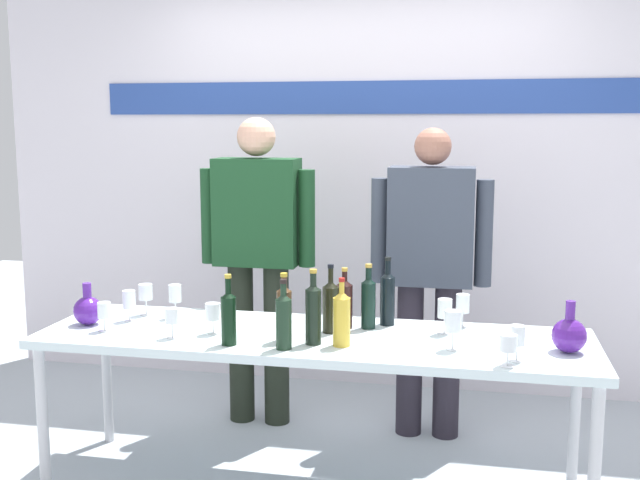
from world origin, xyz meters
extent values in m
cube|color=white|center=(0.00, 1.52, 1.50)|extent=(4.80, 0.10, 3.00)
cube|color=#2C4B9E|center=(0.00, 1.46, 1.83)|extent=(3.36, 0.01, 0.20)
cube|color=silver|center=(0.00, 0.00, 0.72)|extent=(2.47, 0.71, 0.04)
cylinder|color=silver|center=(-1.18, -0.30, 0.35)|extent=(0.05, 0.05, 0.70)
cylinder|color=silver|center=(1.18, -0.30, 0.35)|extent=(0.05, 0.05, 0.70)
cylinder|color=silver|center=(-1.18, 0.30, 0.35)|extent=(0.05, 0.05, 0.70)
cylinder|color=silver|center=(1.18, 0.30, 0.35)|extent=(0.05, 0.05, 0.70)
sphere|color=#511F91|center=(-1.07, -0.05, 0.80)|extent=(0.13, 0.13, 0.13)
cylinder|color=#511F91|center=(-1.07, -0.05, 0.90)|extent=(0.04, 0.04, 0.07)
sphere|color=#501F8A|center=(1.09, -0.05, 0.81)|extent=(0.14, 0.14, 0.14)
cylinder|color=#501F8A|center=(1.09, -0.05, 0.91)|extent=(0.04, 0.04, 0.09)
cylinder|color=black|center=(-0.57, 0.74, 0.45)|extent=(0.14, 0.14, 0.90)
cylinder|color=black|center=(-0.37, 0.74, 0.45)|extent=(0.14, 0.14, 0.90)
cube|color=#1A4424|center=(-0.47, 0.74, 1.19)|extent=(0.45, 0.22, 0.58)
cylinder|color=#1A4424|center=(-0.75, 0.74, 1.16)|extent=(0.09, 0.09, 0.52)
cylinder|color=#1A4424|center=(-0.19, 0.74, 1.16)|extent=(0.09, 0.09, 0.52)
sphere|color=#E2A78A|center=(-0.47, 0.74, 1.60)|extent=(0.21, 0.21, 0.21)
cylinder|color=#27222C|center=(0.37, 0.74, 0.42)|extent=(0.14, 0.14, 0.83)
cylinder|color=#27222C|center=(0.57, 0.74, 0.42)|extent=(0.14, 0.14, 0.83)
cube|color=#3C4452|center=(0.47, 0.74, 1.14)|extent=(0.44, 0.22, 0.61)
cylinder|color=#3C4452|center=(0.20, 0.74, 1.11)|extent=(0.09, 0.09, 0.55)
cylinder|color=#3C4452|center=(0.74, 0.74, 1.11)|extent=(0.09, 0.09, 0.55)
sphere|color=#A16855|center=(0.47, 0.74, 1.55)|extent=(0.19, 0.19, 0.19)
cylinder|color=black|center=(0.07, 0.05, 0.84)|extent=(0.07, 0.07, 0.21)
cone|color=black|center=(0.07, 0.05, 0.96)|extent=(0.07, 0.07, 0.03)
cylinder|color=black|center=(0.07, 0.05, 0.99)|extent=(0.02, 0.02, 0.09)
cylinder|color=black|center=(0.07, 0.05, 1.04)|extent=(0.03, 0.03, 0.02)
cylinder|color=black|center=(0.23, 0.16, 0.84)|extent=(0.07, 0.07, 0.21)
cone|color=black|center=(0.23, 0.16, 0.96)|extent=(0.07, 0.07, 0.03)
cylinder|color=black|center=(0.23, 0.16, 0.98)|extent=(0.03, 0.03, 0.07)
cylinder|color=gold|center=(0.23, 0.16, 1.03)|extent=(0.03, 0.03, 0.02)
cylinder|color=black|center=(0.03, -0.14, 0.85)|extent=(0.07, 0.07, 0.24)
cone|color=black|center=(0.03, -0.14, 0.98)|extent=(0.07, 0.07, 0.03)
cylinder|color=black|center=(0.03, -0.14, 1.01)|extent=(0.03, 0.03, 0.07)
cylinder|color=gold|center=(0.03, -0.14, 1.05)|extent=(0.03, 0.03, 0.02)
cylinder|color=black|center=(-0.32, -0.23, 0.84)|extent=(0.07, 0.07, 0.21)
cone|color=black|center=(-0.32, -0.23, 0.95)|extent=(0.07, 0.07, 0.03)
cylinder|color=black|center=(-0.32, -0.23, 0.98)|extent=(0.03, 0.03, 0.08)
cylinder|color=gold|center=(-0.32, -0.23, 1.03)|extent=(0.03, 0.03, 0.02)
cylinder|color=#192F1E|center=(-0.08, -0.24, 0.84)|extent=(0.07, 0.07, 0.21)
cone|color=#192F1E|center=(-0.08, -0.24, 0.96)|extent=(0.07, 0.07, 0.03)
cylinder|color=#192F1E|center=(-0.08, -0.24, 0.98)|extent=(0.03, 0.03, 0.07)
cylinder|color=black|center=(-0.08, -0.24, 1.02)|extent=(0.03, 0.03, 0.02)
cylinder|color=#52351D|center=(-0.10, -0.12, 0.85)|extent=(0.07, 0.07, 0.22)
cone|color=#52351D|center=(-0.10, -0.12, 0.97)|extent=(0.07, 0.07, 0.03)
cylinder|color=#52351D|center=(-0.10, -0.12, 0.99)|extent=(0.03, 0.03, 0.06)
cylinder|color=gold|center=(-0.10, -0.12, 1.03)|extent=(0.03, 0.03, 0.02)
cylinder|color=black|center=(0.12, 0.14, 0.84)|extent=(0.08, 0.08, 0.20)
cone|color=black|center=(0.12, 0.14, 0.95)|extent=(0.08, 0.08, 0.03)
cylinder|color=black|center=(0.12, 0.14, 0.97)|extent=(0.02, 0.02, 0.06)
cylinder|color=gold|center=(0.12, 0.14, 1.01)|extent=(0.03, 0.03, 0.02)
cylinder|color=gold|center=(0.15, -0.14, 0.84)|extent=(0.07, 0.07, 0.21)
cone|color=gold|center=(0.15, -0.14, 0.96)|extent=(0.07, 0.07, 0.03)
cylinder|color=gold|center=(0.15, -0.14, 0.98)|extent=(0.02, 0.02, 0.07)
cylinder|color=#A81E17|center=(0.15, -0.14, 1.02)|extent=(0.03, 0.03, 0.02)
cylinder|color=black|center=(0.30, 0.24, 0.85)|extent=(0.07, 0.07, 0.23)
cone|color=black|center=(0.30, 0.24, 0.97)|extent=(0.07, 0.07, 0.03)
cylinder|color=black|center=(0.30, 0.24, 1.00)|extent=(0.03, 0.03, 0.08)
cylinder|color=black|center=(0.30, 0.24, 1.05)|extent=(0.03, 0.03, 0.02)
cylinder|color=white|center=(-0.91, 0.05, 0.74)|extent=(0.05, 0.05, 0.00)
cylinder|color=white|center=(-0.91, 0.05, 0.77)|extent=(0.01, 0.01, 0.06)
cylinder|color=white|center=(-0.91, 0.05, 0.84)|extent=(0.06, 0.06, 0.09)
cylinder|color=white|center=(-0.94, -0.14, 0.74)|extent=(0.06, 0.06, 0.00)
cylinder|color=white|center=(-0.94, -0.14, 0.77)|extent=(0.01, 0.01, 0.06)
cylinder|color=white|center=(-0.94, -0.14, 0.83)|extent=(0.06, 0.06, 0.07)
cylinder|color=white|center=(-0.72, 0.15, 0.74)|extent=(0.05, 0.05, 0.00)
cylinder|color=white|center=(-0.72, 0.15, 0.78)|extent=(0.01, 0.01, 0.08)
cylinder|color=white|center=(-0.72, 0.15, 0.86)|extent=(0.06, 0.06, 0.08)
cylinder|color=white|center=(-0.88, 0.18, 0.74)|extent=(0.06, 0.06, 0.00)
cylinder|color=white|center=(-0.88, 0.18, 0.78)|extent=(0.01, 0.01, 0.07)
cylinder|color=white|center=(-0.88, 0.18, 0.85)|extent=(0.07, 0.07, 0.08)
cylinder|color=white|center=(-0.60, -0.18, 0.74)|extent=(0.05, 0.05, 0.00)
cylinder|color=white|center=(-0.60, -0.18, 0.77)|extent=(0.01, 0.01, 0.06)
cylinder|color=white|center=(-0.60, -0.18, 0.84)|extent=(0.06, 0.06, 0.07)
cylinder|color=white|center=(-0.44, -0.08, 0.74)|extent=(0.05, 0.05, 0.00)
cylinder|color=white|center=(-0.44, -0.08, 0.77)|extent=(0.01, 0.01, 0.06)
cylinder|color=white|center=(-0.44, -0.08, 0.84)|extent=(0.07, 0.07, 0.07)
cylinder|color=white|center=(0.65, 0.27, 0.74)|extent=(0.06, 0.06, 0.00)
cylinder|color=white|center=(0.65, 0.27, 0.77)|extent=(0.01, 0.01, 0.06)
cylinder|color=white|center=(0.65, 0.27, 0.85)|extent=(0.06, 0.06, 0.09)
cylinder|color=white|center=(0.87, -0.21, 0.74)|extent=(0.06, 0.06, 0.00)
cylinder|color=white|center=(0.87, -0.21, 0.77)|extent=(0.01, 0.01, 0.06)
cylinder|color=white|center=(0.87, -0.21, 0.84)|extent=(0.06, 0.06, 0.08)
cylinder|color=white|center=(0.62, -0.11, 0.74)|extent=(0.05, 0.05, 0.00)
cylinder|color=white|center=(0.62, -0.11, 0.78)|extent=(0.01, 0.01, 0.08)
cylinder|color=white|center=(0.62, -0.11, 0.86)|extent=(0.07, 0.07, 0.09)
cylinder|color=white|center=(0.83, -0.29, 0.74)|extent=(0.06, 0.06, 0.00)
cylinder|color=white|center=(0.83, -0.29, 0.77)|extent=(0.01, 0.01, 0.06)
cylinder|color=white|center=(0.83, -0.29, 0.83)|extent=(0.07, 0.07, 0.07)
cylinder|color=white|center=(0.57, 0.13, 0.74)|extent=(0.06, 0.06, 0.00)
cylinder|color=white|center=(0.57, 0.13, 0.77)|extent=(0.01, 0.01, 0.07)
cylinder|color=white|center=(0.57, 0.13, 0.85)|extent=(0.07, 0.07, 0.09)
camera|label=1|loc=(0.69, -3.21, 1.67)|focal=42.53mm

